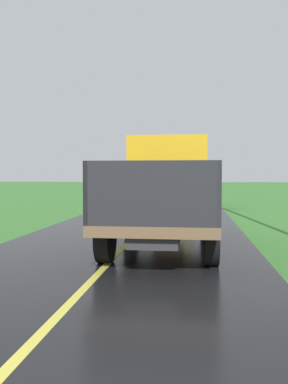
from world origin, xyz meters
name	(u,v)px	position (x,y,z in m)	size (l,w,h in m)	color
banana_truck_near	(166,190)	(0.99, 9.69, 1.46)	(2.38, 5.82, 2.80)	#2D2D30
banana_truck_far	(176,181)	(0.63, 24.96, 1.46)	(2.38, 5.81, 2.80)	#2D2D30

